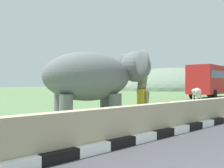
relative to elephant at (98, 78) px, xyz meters
name	(u,v)px	position (x,y,z in m)	size (l,w,h in m)	color
striped_curb	(108,146)	(-1.72, -2.40, -1.71)	(16.20, 0.20, 0.24)	white
barrier_parapet	(157,120)	(0.63, -2.10, -1.33)	(28.00, 0.36, 1.00)	tan
elephant	(98,78)	(0.00, 0.00, 0.00)	(4.05, 3.13, 2.83)	slate
person_handler	(142,102)	(1.61, -0.70, -0.90)	(0.35, 0.62, 1.66)	navy
bus_red	(211,79)	(22.03, 6.34, 0.25)	(8.60, 3.53, 3.50)	#B21E1E
cow_near	(197,92)	(14.12, 3.84, -0.96)	(1.93, 0.88, 1.23)	beige
hill_east	(174,89)	(53.63, 31.72, -1.83)	(40.52, 32.42, 11.33)	slate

